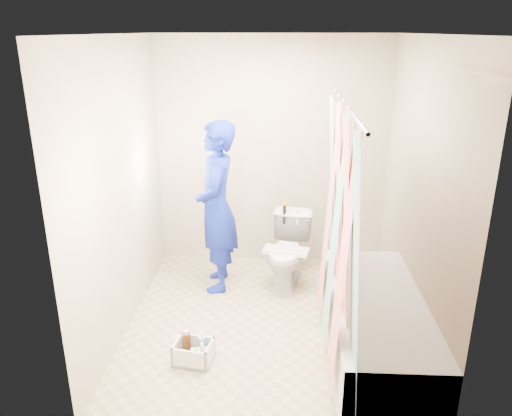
# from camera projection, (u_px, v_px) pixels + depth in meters

# --- Properties ---
(floor) EXTENTS (2.60, 2.60, 0.00)m
(floor) POSITION_uv_depth(u_px,v_px,m) (267.00, 322.00, 4.40)
(floor) COLOR tan
(floor) RESTS_ON ground
(ceiling) EXTENTS (2.40, 2.60, 0.02)m
(ceiling) POSITION_uv_depth(u_px,v_px,m) (270.00, 34.00, 3.59)
(ceiling) COLOR white
(ceiling) RESTS_ON wall_back
(wall_back) EXTENTS (2.40, 0.02, 2.40)m
(wall_back) POSITION_uv_depth(u_px,v_px,m) (272.00, 154.00, 5.21)
(wall_back) COLOR tan
(wall_back) RESTS_ON ground
(wall_front) EXTENTS (2.40, 0.02, 2.40)m
(wall_front) POSITION_uv_depth(u_px,v_px,m) (261.00, 264.00, 2.77)
(wall_front) COLOR tan
(wall_front) RESTS_ON ground
(wall_left) EXTENTS (0.02, 2.60, 2.40)m
(wall_left) POSITION_uv_depth(u_px,v_px,m) (121.00, 190.00, 4.05)
(wall_left) COLOR tan
(wall_left) RESTS_ON ground
(wall_right) EXTENTS (0.02, 2.60, 2.40)m
(wall_right) POSITION_uv_depth(u_px,v_px,m) (420.00, 195.00, 3.93)
(wall_right) COLOR tan
(wall_right) RESTS_ON ground
(bathtub) EXTENTS (0.70, 1.75, 0.50)m
(bathtub) POSITION_uv_depth(u_px,v_px,m) (375.00, 325.00, 3.86)
(bathtub) COLOR silver
(bathtub) RESTS_ON ground
(curtain_rod) EXTENTS (0.02, 1.90, 0.02)m
(curtain_rod) POSITION_uv_depth(u_px,v_px,m) (345.00, 106.00, 3.31)
(curtain_rod) COLOR silver
(curtain_rod) RESTS_ON wall_back
(shower_curtain) EXTENTS (0.06, 1.75, 1.80)m
(shower_curtain) POSITION_uv_depth(u_px,v_px,m) (338.00, 235.00, 3.63)
(shower_curtain) COLOR silver
(shower_curtain) RESTS_ON curtain_rod
(toilet) EXTENTS (0.52, 0.75, 0.71)m
(toilet) POSITION_uv_depth(u_px,v_px,m) (288.00, 252.00, 4.94)
(toilet) COLOR white
(toilet) RESTS_ON ground
(tank_lid) EXTENTS (0.46, 0.27, 0.03)m
(tank_lid) POSITION_uv_depth(u_px,v_px,m) (286.00, 251.00, 4.82)
(tank_lid) COLOR silver
(tank_lid) RESTS_ON toilet
(tank_internals) EXTENTS (0.17, 0.07, 0.23)m
(tank_internals) POSITION_uv_depth(u_px,v_px,m) (288.00, 213.00, 5.01)
(tank_internals) COLOR black
(tank_internals) RESTS_ON toilet
(plumber) EXTENTS (0.46, 0.65, 1.66)m
(plumber) POSITION_uv_depth(u_px,v_px,m) (217.00, 207.00, 4.76)
(plumber) COLOR #0E1092
(plumber) RESTS_ON ground
(cleaning_caddy) EXTENTS (0.32, 0.27, 0.22)m
(cleaning_caddy) POSITION_uv_depth(u_px,v_px,m) (194.00, 353.00, 3.84)
(cleaning_caddy) COLOR silver
(cleaning_caddy) RESTS_ON ground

